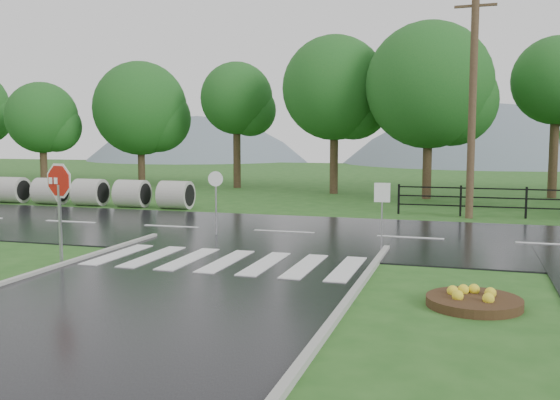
% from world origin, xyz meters
% --- Properties ---
extents(ground, '(120.00, 120.00, 0.00)m').
position_xyz_m(ground, '(0.00, 0.00, 0.00)').
color(ground, '#26571D').
rests_on(ground, ground).
extents(main_road, '(90.00, 8.00, 0.04)m').
position_xyz_m(main_road, '(0.00, 10.00, 0.00)').
color(main_road, black).
rests_on(main_road, ground).
extents(crosswalk, '(6.50, 2.80, 0.02)m').
position_xyz_m(crosswalk, '(0.00, 5.00, 0.06)').
color(crosswalk, silver).
rests_on(crosswalk, ground).
extents(fence_west, '(9.58, 0.08, 1.20)m').
position_xyz_m(fence_west, '(7.75, 16.00, 0.72)').
color(fence_west, black).
rests_on(fence_west, ground).
extents(hills, '(102.00, 48.00, 48.00)m').
position_xyz_m(hills, '(3.49, 65.00, -15.54)').
color(hills, slate).
rests_on(hills, ground).
extents(treeline, '(83.20, 5.20, 10.00)m').
position_xyz_m(treeline, '(1.00, 24.00, 0.00)').
color(treeline, '#18501B').
rests_on(treeline, ground).
extents(culvert_pipes, '(13.90, 1.20, 1.20)m').
position_xyz_m(culvert_pipes, '(-12.60, 15.00, 0.60)').
color(culvert_pipes, '#9E9B93').
rests_on(culvert_pipes, ground).
extents(stop_sign, '(1.14, 0.31, 2.63)m').
position_xyz_m(stop_sign, '(-3.79, 3.72, 1.83)').
color(stop_sign, '#939399').
rests_on(stop_sign, ground).
extents(flower_bed, '(1.73, 1.73, 0.35)m').
position_xyz_m(flower_bed, '(5.80, 2.71, 0.13)').
color(flower_bed, '#332111').
rests_on(flower_bed, ground).
extents(reg_sign_small, '(0.42, 0.07, 1.89)m').
position_xyz_m(reg_sign_small, '(3.47, 7.41, 1.36)').
color(reg_sign_small, '#939399').
rests_on(reg_sign_small, ground).
extents(reg_sign_round, '(0.47, 0.09, 2.03)m').
position_xyz_m(reg_sign_round, '(-1.86, 8.82, 1.30)').
color(reg_sign_round, '#939399').
rests_on(reg_sign_round, ground).
extents(utility_pole_east, '(1.52, 0.28, 8.52)m').
position_xyz_m(utility_pole_east, '(5.70, 15.50, 4.33)').
color(utility_pole_east, '#473523').
rests_on(utility_pole_east, ground).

